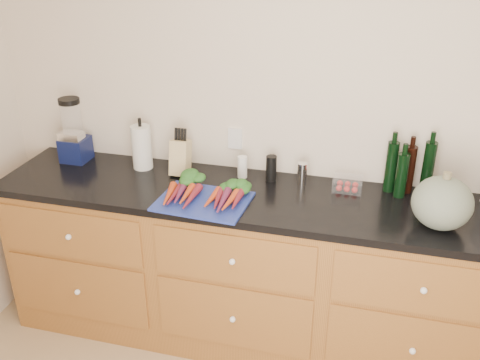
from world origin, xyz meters
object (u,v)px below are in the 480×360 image
(cutting_board, at_px, (203,201))
(blender_appliance, at_px, (73,134))
(carrots, at_px, (206,192))
(paper_towel, at_px, (142,147))
(tomato_box, at_px, (348,184))
(squash, at_px, (442,203))
(knife_block, at_px, (180,157))

(cutting_board, distance_m, blender_appliance, 0.97)
(carrots, distance_m, blender_appliance, 0.95)
(paper_towel, bearing_deg, tomato_box, 0.49)
(blender_appliance, distance_m, tomato_box, 1.60)
(paper_towel, bearing_deg, cutting_board, -34.26)
(tomato_box, bearing_deg, squash, -32.09)
(tomato_box, bearing_deg, knife_block, -178.14)
(paper_towel, bearing_deg, carrots, -30.00)
(tomato_box, bearing_deg, blender_appliance, -179.57)
(cutting_board, bearing_deg, knife_block, 127.48)
(squash, bearing_deg, carrots, -179.78)
(squash, relative_size, knife_block, 1.40)
(cutting_board, height_order, knife_block, knife_block)
(squash, relative_size, tomato_box, 1.81)
(carrots, bearing_deg, cutting_board, -90.00)
(tomato_box, bearing_deg, paper_towel, -179.51)
(cutting_board, distance_m, squash, 1.14)
(squash, xyz_separation_m, knife_block, (-1.37, 0.25, -0.03))
(paper_towel, xyz_separation_m, tomato_box, (1.16, 0.01, -0.09))
(knife_block, bearing_deg, squash, -10.24)
(blender_appliance, xyz_separation_m, tomato_box, (1.59, 0.01, -0.13))
(cutting_board, relative_size, paper_towel, 1.79)
(squash, relative_size, blender_appliance, 0.72)
(cutting_board, relative_size, knife_block, 2.31)
(blender_appliance, height_order, knife_block, blender_appliance)
(carrots, bearing_deg, squash, 0.22)
(squash, bearing_deg, cutting_board, -177.33)
(carrots, relative_size, squash, 1.57)
(cutting_board, height_order, blender_appliance, blender_appliance)
(carrots, bearing_deg, tomato_box, 22.03)
(knife_block, bearing_deg, paper_towel, 175.23)
(blender_appliance, bearing_deg, tomato_box, 0.43)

